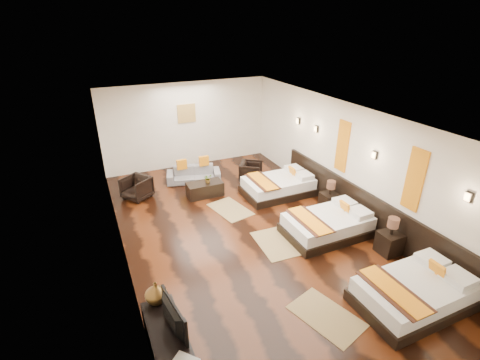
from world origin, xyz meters
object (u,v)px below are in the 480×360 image
figurine (156,292)px  armchair_left (137,188)px  coffee_table (205,189)px  tv_console (172,355)px  table_plant (208,179)px  armchair_right (251,171)px  bed_near (414,292)px  nightstand_a (390,241)px  nightstand_b (329,200)px  bed_far (279,186)px  sofa (194,174)px  bed_mid (328,224)px  tv (169,317)px

figurine → armchair_left: 4.83m
figurine → coffee_table: figurine is taller
tv_console → coffee_table: (2.22, 4.99, -0.08)m
tv_console → table_plant: (2.31, 4.96, 0.25)m
armchair_right → table_plant: table_plant is taller
figurine → bed_near: bearing=-17.6°
nightstand_a → nightstand_b: (0.00, 2.07, -0.01)m
bed_far → coffee_table: bed_far is taller
nightstand_a → coffee_table: size_ratio=0.86×
sofa → tv_console: bearing=-95.3°
nightstand_a → bed_mid: bearing=123.6°
figurine → nightstand_a: bearing=-0.1°
bed_far → sofa: bearing=137.4°
nightstand_b → nightstand_a: bearing=-90.0°
tv_console → sofa: bearing=69.8°
tv → sofa: 6.26m
tv → figurine: tv is taller
bed_mid → coffee_table: bearing=122.9°
sofa → armchair_right: (1.64, -0.65, 0.06)m
tv_console → tv: size_ratio=2.14×
bed_mid → armchair_left: bed_mid is taller
sofa → coffee_table: size_ratio=1.62×
bed_near → figurine: bearing=162.4°
tv_console → armchair_right: bearing=54.3°
bed_mid → table_plant: bed_mid is taller
tv_console → nightstand_b: bearing=30.2°
bed_mid → armchair_left: (-3.76, 3.67, 0.06)m
armchair_left → coffee_table: (1.79, -0.63, -0.12)m
bed_mid → armchair_left: bearing=135.6°
sofa → coffee_table: 1.05m
armchair_right → figurine: bearing=174.8°
sofa → bed_far: bearing=-27.7°
figurine → armchair_left: size_ratio=0.53×
bed_far → armchair_left: bed_far is taller
bed_far → tv: size_ratio=2.34×
figurine → tv: bearing=-85.5°
bed_far → tv_console: (-4.19, -4.23, 0.02)m
nightstand_b → armchair_left: nightstand_b is taller
figurine → nightstand_b: bearing=22.5°
nightstand_a → figurine: (-4.95, 0.01, 0.43)m
bed_near → table_plant: (-1.88, 5.46, 0.27)m
bed_mid → figurine: figurine is taller
nightstand_b → tv_console: nightstand_b is taller
armchair_left → armchair_right: 3.44m
bed_mid → tv_console: bearing=-155.1°
bed_mid → table_plant: 3.56m
nightstand_a → table_plant: 4.91m
figurine → armchair_left: figurine is taller
bed_mid → nightstand_b: size_ratio=2.40×
nightstand_a → tv_console: 5.01m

